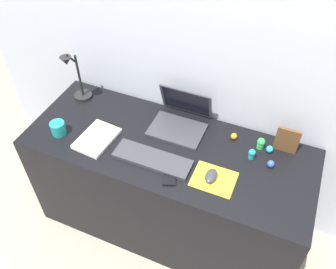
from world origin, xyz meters
TOP-DOWN VIEW (x-y plane):
  - ground_plane at (0.00, 0.00)m, footprint 6.00×6.00m
  - back_wall at (0.00, 0.34)m, footprint 2.77×0.05m
  - desk at (0.00, 0.00)m, footprint 1.57×0.61m
  - laptop at (0.00, 0.19)m, footprint 0.30×0.28m
  - keyboard at (-0.03, -0.12)m, footprint 0.41×0.13m
  - mousepad at (0.30, -0.12)m, footprint 0.21×0.17m
  - mouse at (0.28, -0.12)m, footprint 0.06×0.10m
  - cell_phone at (0.09, -0.18)m, footprint 0.10×0.14m
  - desk_lamp at (-0.64, 0.15)m, footprint 0.11×0.17m
  - notebook_pad at (-0.37, -0.11)m, footprint 0.19×0.25m
  - picture_frame at (0.58, 0.22)m, footprint 0.12×0.02m
  - coffee_mug at (-0.59, -0.14)m, footprint 0.08×0.08m
  - toy_figurine_cyan at (0.51, 0.17)m, footprint 0.04×0.04m
  - toy_figurine_teal at (0.43, 0.09)m, footprint 0.04×0.04m
  - toy_figurine_orange at (0.31, 0.19)m, footprint 0.03×0.03m
  - toy_figurine_blue at (0.53, 0.08)m, footprint 0.04×0.04m
  - toy_figurine_green at (0.46, 0.18)m, footprint 0.04×0.04m

SIDE VIEW (x-z plane):
  - ground_plane at x=0.00m, z-range 0.00..0.00m
  - desk at x=0.00m, z-range 0.00..0.74m
  - mousepad at x=0.30m, z-range 0.74..0.74m
  - cell_phone at x=0.09m, z-range 0.74..0.75m
  - keyboard at x=-0.03m, z-range 0.74..0.76m
  - notebook_pad at x=-0.37m, z-range 0.74..0.76m
  - toy_figurine_orange at x=0.31m, z-range 0.74..0.78m
  - toy_figurine_cyan at x=0.51m, z-range 0.74..0.78m
  - toy_figurine_blue at x=0.53m, z-range 0.74..0.78m
  - mouse at x=0.28m, z-range 0.74..0.78m
  - toy_figurine_teal at x=0.43m, z-range 0.74..0.80m
  - toy_figurine_green at x=0.46m, z-range 0.74..0.81m
  - coffee_mug at x=-0.59m, z-range 0.74..0.82m
  - laptop at x=0.00m, z-range 0.69..0.90m
  - back_wall at x=0.00m, z-range 0.00..1.62m
  - picture_frame at x=0.58m, z-range 0.74..0.89m
  - desk_lamp at x=-0.64m, z-range 0.73..1.07m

